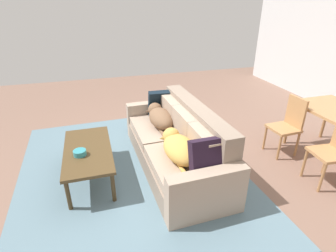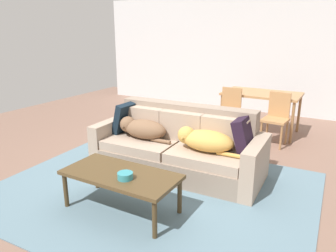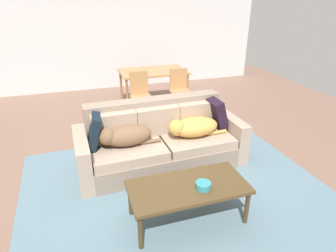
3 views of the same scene
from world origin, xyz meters
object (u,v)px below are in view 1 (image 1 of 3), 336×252
(throw_pillow_by_left_arm, at_px, (162,103))
(coffee_table, at_px, (88,152))
(dining_chair_near_left, at_px, (288,124))
(dog_on_right_cushion, at_px, (179,147))
(bowl_on_coffee_table, at_px, (80,153))
(dining_chair_near_right, at_px, (335,149))
(dog_on_left_cushion, at_px, (160,117))
(throw_pillow_by_right_arm, at_px, (210,159))
(couch, at_px, (178,145))

(throw_pillow_by_left_arm, xyz_separation_m, coffee_table, (0.86, -1.27, -0.24))
(coffee_table, distance_m, dining_chair_near_left, 3.01)
(dog_on_right_cushion, xyz_separation_m, bowl_on_coffee_table, (-0.36, -1.20, -0.09))
(bowl_on_coffee_table, relative_size, dining_chair_near_right, 0.18)
(dog_on_left_cushion, xyz_separation_m, dining_chair_near_right, (1.48, 1.93, -0.07))
(dog_on_right_cushion, bearing_deg, throw_pillow_by_right_arm, 23.20)
(bowl_on_coffee_table, xyz_separation_m, dining_chair_near_left, (0.04, 3.10, 0.01))
(dog_on_left_cushion, xyz_separation_m, throw_pillow_by_right_arm, (1.43, 0.20, 0.07))
(dining_chair_near_left, height_order, dining_chair_near_right, dining_chair_near_left)
(couch, distance_m, throw_pillow_by_left_arm, 0.96)
(dog_on_right_cushion, bearing_deg, dining_chair_near_left, 97.79)
(throw_pillow_by_left_arm, bearing_deg, dining_chair_near_right, 43.90)
(throw_pillow_by_left_arm, distance_m, coffee_table, 1.55)
(dog_on_left_cushion, bearing_deg, bowl_on_coffee_table, -65.21)
(couch, height_order, bowl_on_coffee_table, couch)
(dog_on_left_cushion, distance_m, coffee_table, 1.23)
(dog_on_left_cushion, xyz_separation_m, coffee_table, (0.48, -1.12, -0.17))
(couch, relative_size, throw_pillow_by_left_arm, 5.07)
(dining_chair_near_right, bearing_deg, dog_on_left_cushion, -122.86)
(dog_on_left_cushion, relative_size, dining_chair_near_left, 0.91)
(bowl_on_coffee_table, distance_m, dining_chair_near_right, 3.26)
(coffee_table, bearing_deg, throw_pillow_by_left_arm, 124.24)
(couch, relative_size, coffee_table, 1.88)
(dog_on_left_cushion, bearing_deg, dining_chair_near_left, 69.16)
(coffee_table, bearing_deg, throw_pillow_by_right_arm, 54.26)
(couch, relative_size, dining_chair_near_right, 2.64)
(throw_pillow_by_left_arm, distance_m, throw_pillow_by_right_arm, 1.82)
(throw_pillow_by_left_arm, xyz_separation_m, dining_chair_near_right, (1.86, 1.79, -0.14))
(dining_chair_near_left, bearing_deg, dining_chair_near_right, 0.37)
(dog_on_right_cushion, height_order, throw_pillow_by_right_arm, throw_pillow_by_right_arm)
(dog_on_left_cushion, height_order, throw_pillow_by_right_arm, throw_pillow_by_right_arm)
(dining_chair_near_left, xyz_separation_m, dining_chair_near_right, (0.83, 0.05, 0.00))
(dining_chair_near_left, bearing_deg, coffee_table, -95.99)
(dog_on_left_cushion, xyz_separation_m, dining_chair_near_left, (0.65, 1.89, -0.07))
(throw_pillow_by_right_arm, height_order, coffee_table, throw_pillow_by_right_arm)
(dog_on_left_cushion, distance_m, throw_pillow_by_left_arm, 0.41)
(dining_chair_near_left, bearing_deg, throw_pillow_by_right_arm, -67.81)
(bowl_on_coffee_table, bearing_deg, couch, 93.57)
(dining_chair_near_left, relative_size, dining_chair_near_right, 1.02)
(couch, height_order, dog_on_left_cushion, couch)
(throw_pillow_by_left_arm, relative_size, coffee_table, 0.37)
(throw_pillow_by_right_arm, xyz_separation_m, coffee_table, (-0.95, -1.32, -0.24))
(couch, bearing_deg, dog_on_left_cushion, -168.13)
(dog_on_right_cushion, distance_m, dining_chair_near_right, 2.01)
(throw_pillow_by_right_arm, distance_m, bowl_on_coffee_table, 1.65)
(coffee_table, xyz_separation_m, bowl_on_coffee_table, (0.13, -0.09, 0.08))
(couch, bearing_deg, dining_chair_near_left, 84.17)
(couch, xyz_separation_m, dining_chair_near_left, (0.12, 1.76, 0.16))
(couch, distance_m, coffee_table, 1.25)
(bowl_on_coffee_table, bearing_deg, dog_on_right_cushion, 73.28)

